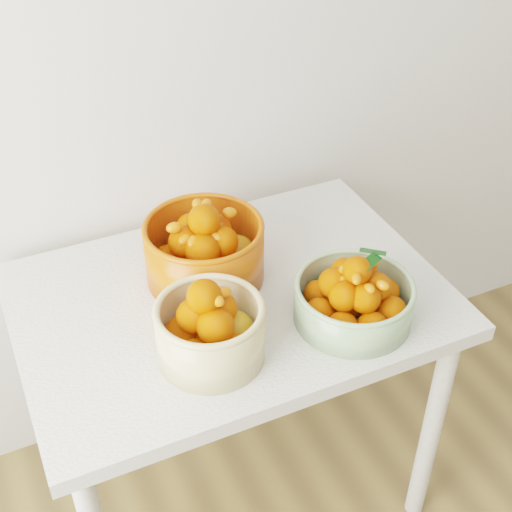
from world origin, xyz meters
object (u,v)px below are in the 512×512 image
object	(u,v)px
table	(231,324)
bowl_green	(354,298)
bowl_orange	(204,250)
bowl_cream	(210,329)

from	to	relation	value
table	bowl_green	size ratio (longest dim) A/B	3.63
bowl_green	bowl_orange	bearing A→B (deg)	131.78
bowl_cream	bowl_orange	size ratio (longest dim) A/B	0.89
table	bowl_cream	distance (m)	0.26
bowl_cream	table	bearing A→B (deg)	55.41
bowl_green	bowl_orange	size ratio (longest dim) A/B	0.85
bowl_green	bowl_orange	xyz separation A→B (m)	(-0.25, 0.28, 0.02)
bowl_orange	bowl_cream	bearing A→B (deg)	-108.82
table	bowl_green	bearing A→B (deg)	-40.80
bowl_green	bowl_orange	distance (m)	0.37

